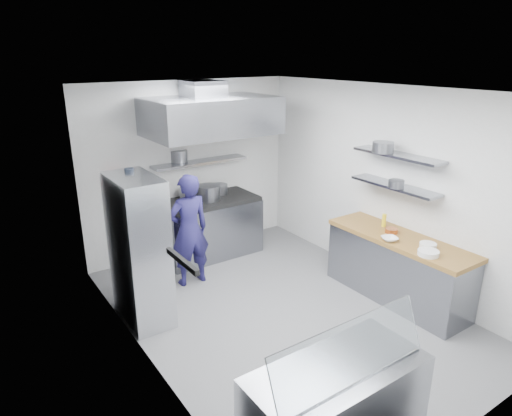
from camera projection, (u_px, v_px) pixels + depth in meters
floor at (282, 311)px, 5.95m from camera, size 5.00×5.00×0.00m
ceiling at (287, 90)px, 5.04m from camera, size 5.00×5.00×0.00m
wall_back at (190, 168)px, 7.44m from camera, size 3.60×2.80×0.02m
wall_front at (481, 296)px, 3.54m from camera, size 3.60×2.80×0.02m
wall_left at (141, 243)px, 4.53m from camera, size 2.80×5.00×0.02m
wall_right at (385, 186)px, 6.46m from camera, size 2.80×5.00×0.02m
gas_range at (209, 229)px, 7.49m from camera, size 1.60×0.80×0.90m
cooktop at (209, 201)px, 7.34m from camera, size 1.57×0.78×0.06m
stock_pot_left at (189, 194)px, 7.25m from camera, size 0.30×0.30×0.20m
stock_pot_mid at (209, 193)px, 7.25m from camera, size 0.37×0.37×0.24m
stock_pot_right at (219, 189)px, 7.58m from camera, size 0.29×0.29×0.16m
over_range_shelf at (200, 162)px, 7.33m from camera, size 1.60×0.30×0.04m
shelf_pot_a at (179, 156)px, 7.26m from camera, size 0.27×0.27×0.18m
extractor_hood at (211, 116)px, 6.76m from camera, size 1.90×1.15×0.55m
hood_duct at (203, 89)px, 6.81m from camera, size 0.55×0.55×0.24m
red_firebox at (116, 179)px, 6.72m from camera, size 0.22×0.10×0.26m
chef at (189, 230)px, 6.43m from camera, size 0.60×0.40×1.63m
wire_rack at (139, 251)px, 5.51m from camera, size 0.50×0.90×1.85m
rack_bin_a at (140, 260)px, 5.55m from camera, size 0.15×0.19×0.17m
rack_bin_b at (125, 212)px, 5.71m from camera, size 0.12×0.16×0.14m
rack_jar at (130, 176)px, 5.44m from camera, size 0.11×0.11×0.18m
knife_strip at (182, 261)px, 3.79m from camera, size 0.04×0.55×0.05m
prep_counter_base at (397, 270)px, 6.14m from camera, size 0.62×2.00×0.84m
prep_counter_top at (400, 239)px, 5.99m from camera, size 0.65×2.04×0.06m
plate_stack_a at (428, 253)px, 5.43m from camera, size 0.25×0.25×0.06m
plate_stack_b at (428, 245)px, 5.64m from camera, size 0.21×0.21×0.06m
copper_pan at (391, 231)px, 6.11m from camera, size 0.17×0.17×0.06m
squeeze_bottle at (384, 220)px, 6.31m from camera, size 0.06×0.06×0.18m
mixing_bowl at (390, 239)px, 5.85m from camera, size 0.26×0.26×0.05m
wall_shelf_lower at (395, 186)px, 6.11m from camera, size 0.30×1.30×0.04m
wall_shelf_upper at (398, 155)px, 5.97m from camera, size 0.30×1.30×0.04m
shelf_pot_c at (396, 184)px, 5.95m from camera, size 0.21×0.21×0.10m
shelf_pot_d at (383, 147)px, 6.02m from camera, size 0.28×0.28×0.14m
display_case at (335, 411)px, 3.71m from camera, size 1.50×0.70×0.85m
display_glass at (351, 352)px, 3.41m from camera, size 1.47×0.19×0.42m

